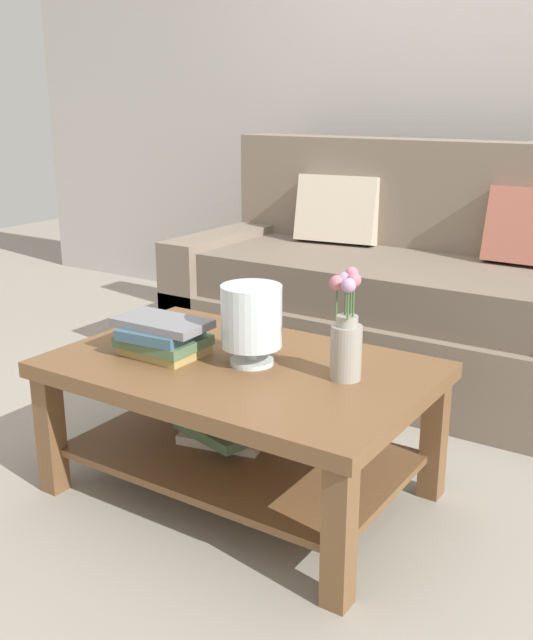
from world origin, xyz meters
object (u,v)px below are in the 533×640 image
couch (419,301)px  book_stack_main (163,336)px  coffee_table (240,400)px  flower_pitcher (346,334)px  glass_hurricane_vase (251,318)px

couch → book_stack_main: couch is taller
coffee_table → book_stack_main: bearing=-163.0°
couch → flower_pitcher: bearing=-78.1°
book_stack_main → glass_hurricane_vase: 0.31m
book_stack_main → glass_hurricane_vase: bearing=16.4°
coffee_table → book_stack_main: 0.32m
book_stack_main → glass_hurricane_vase: glass_hurricane_vase is taller
couch → glass_hurricane_vase: bearing=-91.7°
book_stack_main → couch: bearing=76.6°
glass_hurricane_vase → flower_pitcher: bearing=8.6°
book_stack_main → flower_pitcher: 0.61m
glass_hurricane_vase → flower_pitcher: (0.30, 0.05, -0.01)m
glass_hurricane_vase → flower_pitcher: 0.30m
coffee_table → flower_pitcher: (0.34, 0.05, 0.26)m
coffee_table → book_stack_main: size_ratio=3.84×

